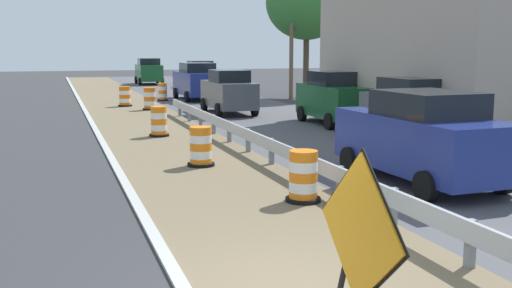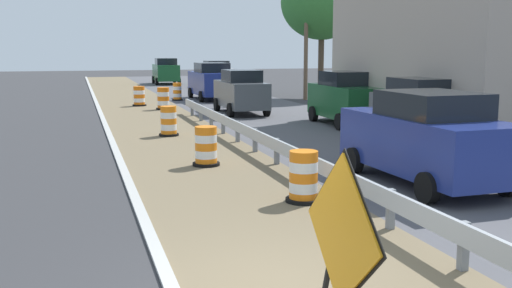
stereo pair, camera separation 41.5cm
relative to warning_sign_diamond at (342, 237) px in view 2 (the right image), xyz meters
The scene contains 18 objects.
median_dirt_strip 1.63m from the warning_sign_diamond, 64.35° to the left, with size 4.07×120.00×0.01m, color #706047.
warning_sign_diamond is the anchor object (origin of this frame).
traffic_barrel_nearest 5.58m from the warning_sign_diamond, 72.83° to the left, with size 0.72×0.72×1.04m.
traffic_barrel_close 9.59m from the warning_sign_diamond, 86.68° to the left, with size 0.72×0.72×1.04m.
traffic_barrel_mid 15.26m from the warning_sign_diamond, 88.41° to the left, with size 0.70×0.70×1.05m.
traffic_barrel_far 24.58m from the warning_sign_diamond, 86.38° to the left, with size 0.75×0.75×1.12m.
traffic_barrel_farther 26.80m from the warning_sign_diamond, 88.77° to the left, with size 0.74×0.74×1.06m.
traffic_barrel_farthest 29.73m from the warning_sign_diamond, 84.04° to the left, with size 0.63×0.63×1.05m.
car_lead_near_lane 46.56m from the warning_sign_diamond, 84.01° to the left, with size 2.17×4.39×2.23m.
car_trailing_near_lane 13.51m from the warning_sign_diamond, 53.68° to the left, with size 2.13×4.28×2.13m.
car_lead_far_lane 30.11m from the warning_sign_diamond, 80.08° to the left, with size 2.20×4.78×2.21m.
car_mid_far_lane 41.56m from the warning_sign_diamond, 78.77° to the left, with size 2.10×4.53×2.10m.
car_trailing_far_lane 7.74m from the warning_sign_diamond, 50.90° to the left, with size 2.27×4.74×2.12m.
car_distant_a 18.06m from the warning_sign_diamond, 64.30° to the left, with size 2.21×4.37×2.15m.
car_distant_b 22.13m from the warning_sign_diamond, 77.42° to the left, with size 1.97×4.34×2.07m.
roadside_shop_near 18.73m from the warning_sign_diamond, 47.51° to the left, with size 8.90×10.82×6.26m.
utility_pole_mid 30.06m from the warning_sign_diamond, 69.23° to the left, with size 0.24×1.80×9.38m.
tree_roadside 31.90m from the warning_sign_diamond, 67.46° to the left, with size 5.08×5.08×8.16m.
Camera 2 is at (-2.35, -6.70, 3.06)m, focal length 41.73 mm.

